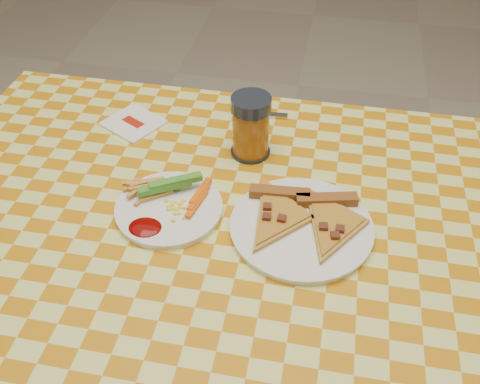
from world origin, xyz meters
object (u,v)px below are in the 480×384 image
table (224,243)px  drink_glass (251,127)px  plate_left (169,209)px  plate_right (301,228)px

table → drink_glass: (0.02, 0.21, 0.14)m
drink_glass → plate_left: bearing=-119.7°
plate_left → plate_right: bearing=-0.3°
plate_left → plate_right: size_ratio=0.78×
plate_right → plate_left: bearing=179.7°
table → plate_right: (0.15, -0.01, 0.08)m
plate_left → plate_right: same height
plate_left → drink_glass: bearing=60.3°
table → plate_right: bearing=-2.2°
plate_right → drink_glass: bearing=122.1°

